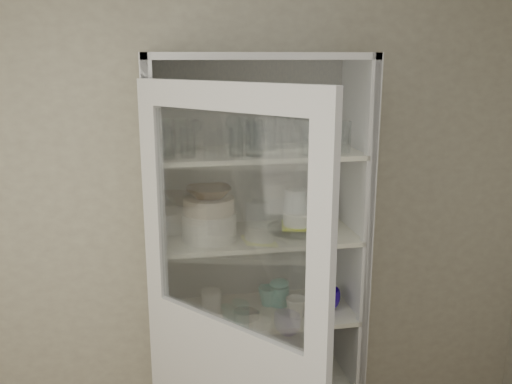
# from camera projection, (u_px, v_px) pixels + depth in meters

# --- Properties ---
(wall_back) EXTENTS (3.60, 0.02, 2.60)m
(wall_back) POSITION_uv_depth(u_px,v_px,m) (210.00, 214.00, 2.77)
(wall_back) COLOR #A69D89
(wall_back) RESTS_ON ground
(pantry_cabinet) EXTENTS (1.00, 0.45, 2.10)m
(pantry_cabinet) POSITION_uv_depth(u_px,v_px,m) (254.00, 289.00, 2.73)
(pantry_cabinet) COLOR silver
(pantry_cabinet) RESTS_ON floor
(cupboard_door) EXTENTS (0.61, 0.71, 2.00)m
(cupboard_door) POSITION_uv_depth(u_px,v_px,m) (229.00, 375.00, 2.11)
(cupboard_door) COLOR silver
(cupboard_door) RESTS_ON floor
(tumbler_0) EXTENTS (0.09, 0.09, 0.14)m
(tumbler_0) POSITION_uv_depth(u_px,v_px,m) (166.00, 143.00, 2.29)
(tumbler_0) COLOR silver
(tumbler_0) RESTS_ON shelf_glass
(tumbler_1) EXTENTS (0.08, 0.08, 0.13)m
(tumbler_1) POSITION_uv_depth(u_px,v_px,m) (188.00, 142.00, 2.32)
(tumbler_1) COLOR silver
(tumbler_1) RESTS_ON shelf_glass
(tumbler_2) EXTENTS (0.06, 0.06, 0.12)m
(tumbler_2) POSITION_uv_depth(u_px,v_px,m) (236.00, 142.00, 2.36)
(tumbler_2) COLOR silver
(tumbler_2) RESTS_ON shelf_glass
(tumbler_3) EXTENTS (0.09, 0.09, 0.14)m
(tumbler_3) POSITION_uv_depth(u_px,v_px,m) (256.00, 140.00, 2.35)
(tumbler_3) COLOR silver
(tumbler_3) RESTS_ON shelf_glass
(tumbler_4) EXTENTS (0.10, 0.10, 0.16)m
(tumbler_4) POSITION_uv_depth(u_px,v_px,m) (254.00, 138.00, 2.37)
(tumbler_4) COLOR silver
(tumbler_4) RESTS_ON shelf_glass
(tumbler_5) EXTENTS (0.07, 0.07, 0.13)m
(tumbler_5) POSITION_uv_depth(u_px,v_px,m) (309.00, 140.00, 2.38)
(tumbler_5) COLOR silver
(tumbler_5) RESTS_ON shelf_glass
(tumbler_6) EXTENTS (0.09, 0.09, 0.15)m
(tumbler_6) POSITION_uv_depth(u_px,v_px,m) (343.00, 137.00, 2.40)
(tumbler_6) COLOR silver
(tumbler_6) RESTS_ON shelf_glass
(tumbler_7) EXTENTS (0.10, 0.10, 0.16)m
(tumbler_7) POSITION_uv_depth(u_px,v_px,m) (166.00, 137.00, 2.38)
(tumbler_7) COLOR silver
(tumbler_7) RESTS_ON shelf_glass
(tumbler_8) EXTENTS (0.10, 0.10, 0.15)m
(tumbler_8) POSITION_uv_depth(u_px,v_px,m) (181.00, 136.00, 2.44)
(tumbler_8) COLOR silver
(tumbler_8) RESTS_ON shelf_glass
(tumbler_9) EXTENTS (0.10, 0.10, 0.15)m
(tumbler_9) POSITION_uv_depth(u_px,v_px,m) (247.00, 135.00, 2.44)
(tumbler_9) COLOR silver
(tumbler_9) RESTS_ON shelf_glass
(tumbler_10) EXTENTS (0.09, 0.09, 0.14)m
(tumbler_10) POSITION_uv_depth(u_px,v_px,m) (257.00, 137.00, 2.47)
(tumbler_10) COLOR silver
(tumbler_10) RESTS_ON shelf_glass
(tumbler_11) EXTENTS (0.09, 0.09, 0.13)m
(tumbler_11) POSITION_uv_depth(u_px,v_px,m) (268.00, 136.00, 2.49)
(tumbler_11) COLOR silver
(tumbler_11) RESTS_ON shelf_glass
(goblet_0) EXTENTS (0.07, 0.07, 0.15)m
(goblet_0) POSITION_uv_depth(u_px,v_px,m) (195.00, 133.00, 2.52)
(goblet_0) COLOR silver
(goblet_0) RESTS_ON shelf_glass
(goblet_1) EXTENTS (0.08, 0.08, 0.18)m
(goblet_1) POSITION_uv_depth(u_px,v_px,m) (233.00, 130.00, 2.54)
(goblet_1) COLOR silver
(goblet_1) RESTS_ON shelf_glass
(goblet_2) EXTENTS (0.08, 0.08, 0.18)m
(goblet_2) POSITION_uv_depth(u_px,v_px,m) (281.00, 128.00, 2.57)
(goblet_2) COLOR silver
(goblet_2) RESTS_ON shelf_glass
(goblet_3) EXTENTS (0.08, 0.08, 0.17)m
(goblet_3) POSITION_uv_depth(u_px,v_px,m) (302.00, 128.00, 2.60)
(goblet_3) COLOR silver
(goblet_3) RESTS_ON shelf_glass
(plate_stack_front) EXTENTS (0.25, 0.25, 0.13)m
(plate_stack_front) POSITION_uv_depth(u_px,v_px,m) (210.00, 226.00, 2.50)
(plate_stack_front) COLOR white
(plate_stack_front) RESTS_ON shelf_plates
(plate_stack_back) EXTENTS (0.21, 0.21, 0.10)m
(plate_stack_back) POSITION_uv_depth(u_px,v_px,m) (169.00, 220.00, 2.64)
(plate_stack_back) COLOR white
(plate_stack_back) RESTS_ON shelf_plates
(cream_bowl) EXTENTS (0.24, 0.24, 0.07)m
(cream_bowl) POSITION_uv_depth(u_px,v_px,m) (209.00, 205.00, 2.48)
(cream_bowl) COLOR beige
(cream_bowl) RESTS_ON plate_stack_front
(terracotta_bowl) EXTENTS (0.21, 0.21, 0.05)m
(terracotta_bowl) POSITION_uv_depth(u_px,v_px,m) (209.00, 192.00, 2.46)
(terracotta_bowl) COLOR #432B16
(terracotta_bowl) RESTS_ON cream_bowl
(glass_platter) EXTENTS (0.39, 0.39, 0.02)m
(glass_platter) POSITION_uv_depth(u_px,v_px,m) (298.00, 228.00, 2.64)
(glass_platter) COLOR silver
(glass_platter) RESTS_ON shelf_plates
(yellow_trivet) EXTENTS (0.18, 0.18, 0.01)m
(yellow_trivet) POSITION_uv_depth(u_px,v_px,m) (298.00, 226.00, 2.64)
(yellow_trivet) COLOR #FCFF1A
(yellow_trivet) RESTS_ON glass_platter
(white_ramekin) EXTENTS (0.19, 0.19, 0.06)m
(white_ramekin) POSITION_uv_depth(u_px,v_px,m) (298.00, 218.00, 2.63)
(white_ramekin) COLOR white
(white_ramekin) RESTS_ON yellow_trivet
(grey_bowl_stack) EXTENTS (0.12, 0.12, 0.20)m
(grey_bowl_stack) POSITION_uv_depth(u_px,v_px,m) (297.00, 209.00, 2.64)
(grey_bowl_stack) COLOR silver
(grey_bowl_stack) RESTS_ON shelf_plates
(mug_blue) EXTENTS (0.16, 0.16, 0.11)m
(mug_blue) POSITION_uv_depth(u_px,v_px,m) (327.00, 299.00, 2.69)
(mug_blue) COLOR #190E8C
(mug_blue) RESTS_ON shelf_mugs
(mug_teal) EXTENTS (0.10, 0.10, 0.10)m
(mug_teal) POSITION_uv_depth(u_px,v_px,m) (268.00, 296.00, 2.73)
(mug_teal) COLOR teal
(mug_teal) RESTS_ON shelf_mugs
(mug_white) EXTENTS (0.13, 0.13, 0.10)m
(mug_white) POSITION_uv_depth(u_px,v_px,m) (296.00, 307.00, 2.61)
(mug_white) COLOR white
(mug_white) RESTS_ON shelf_mugs
(teal_jar) EXTENTS (0.10, 0.10, 0.12)m
(teal_jar) POSITION_uv_depth(u_px,v_px,m) (279.00, 294.00, 2.74)
(teal_jar) COLOR teal
(teal_jar) RESTS_ON shelf_mugs
(measuring_cups) EXTENTS (0.10, 0.10, 0.04)m
(measuring_cups) POSITION_uv_depth(u_px,v_px,m) (245.00, 315.00, 2.59)
(measuring_cups) COLOR silver
(measuring_cups) RESTS_ON shelf_mugs
(white_canister) EXTENTS (0.11, 0.11, 0.12)m
(white_canister) POSITION_uv_depth(u_px,v_px,m) (211.00, 302.00, 2.64)
(white_canister) COLOR white
(white_canister) RESTS_ON shelf_mugs
(cream_dish) EXTENTS (0.27, 0.27, 0.07)m
(cream_dish) POSITION_uv_depth(u_px,v_px,m) (226.00, 376.00, 2.77)
(cream_dish) COLOR beige
(cream_dish) RESTS_ON shelf_bot
(tin_box) EXTENTS (0.26, 0.23, 0.07)m
(tin_box) POSITION_uv_depth(u_px,v_px,m) (291.00, 373.00, 2.80)
(tin_box) COLOR #A2A4B4
(tin_box) RESTS_ON shelf_bot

